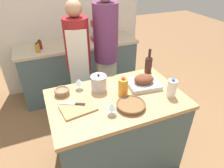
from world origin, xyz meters
TOP-DOWN VIEW (x-y plane):
  - ground_plane at (0.00, 0.00)m, footprint 12.00×12.00m
  - kitchen_island at (0.00, 0.00)m, footprint 1.28×0.80m
  - back_counter at (0.00, 1.57)m, footprint 1.88×0.60m
  - back_wall at (0.00, 1.92)m, footprint 2.38×0.10m
  - roasting_pan at (0.33, 0.08)m, footprint 0.34×0.29m
  - wicker_basket at (0.06, -0.18)m, footprint 0.26×0.26m
  - cutting_board at (-0.38, -0.03)m, footprint 0.32×0.26m
  - stock_pot at (-0.11, 0.19)m, footprint 0.16×0.16m
  - mixing_bowl at (-0.47, 0.25)m, footprint 0.15×0.15m
  - juice_jug at (0.07, 0.02)m, footprint 0.09×0.09m
  - milk_jug at (0.49, -0.17)m, footprint 0.09×0.09m
  - wine_bottle_green at (0.52, 0.31)m, footprint 0.08×0.08m
  - wine_glass_left at (-0.13, -0.20)m, footprint 0.08×0.08m
  - wine_glass_right at (-0.29, 0.27)m, footprint 0.08×0.08m
  - knife_chef at (-0.41, 0.03)m, footprint 0.22×0.13m
  - stand_mixer at (0.33, 1.55)m, footprint 0.18×0.14m
  - condiment_bottle_tall at (-0.55, 1.53)m, footprint 0.06×0.06m
  - condiment_bottle_short at (-0.59, 1.42)m, footprint 0.06×0.06m
  - condiment_bottle_extra at (0.04, 1.73)m, footprint 0.07×0.07m
  - person_cook_aproned at (-0.15, 0.87)m, footprint 0.30×0.32m
  - person_cook_guest at (0.22, 0.86)m, footprint 0.31×0.31m

SIDE VIEW (x-z plane):
  - ground_plane at x=0.00m, z-range 0.00..0.00m
  - back_counter at x=0.00m, z-range 0.00..0.88m
  - kitchen_island at x=0.00m, z-range 0.00..0.89m
  - cutting_board at x=-0.38m, z-range 0.89..0.91m
  - knife_chef at x=-0.41m, z-range 0.91..0.92m
  - wicker_basket at x=0.06m, z-range 0.89..0.94m
  - person_cook_aproned at x=-0.15m, z-range 0.10..1.73m
  - mixing_bowl at x=-0.47m, z-range 0.89..0.95m
  - roasting_pan at x=0.33m, z-range 0.88..1.01m
  - condiment_bottle_tall at x=-0.55m, z-range 0.88..1.01m
  - condiment_bottle_short at x=-0.59m, z-range 0.88..1.02m
  - condiment_bottle_extra at x=0.04m, z-range 0.88..1.04m
  - stock_pot at x=-0.11m, z-range 0.88..1.06m
  - wine_glass_left at x=-0.13m, z-range 0.92..1.03m
  - wine_glass_right at x=-0.29m, z-range 0.92..1.04m
  - milk_jug at x=0.49m, z-range 0.88..1.07m
  - juice_jug at x=0.07m, z-range 0.88..1.08m
  - wine_bottle_green at x=0.52m, z-range 0.86..1.15m
  - person_cook_guest at x=0.22m, z-range 0.11..1.90m
  - stand_mixer at x=0.33m, z-range 0.86..1.17m
  - back_wall at x=0.00m, z-range 0.00..2.55m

